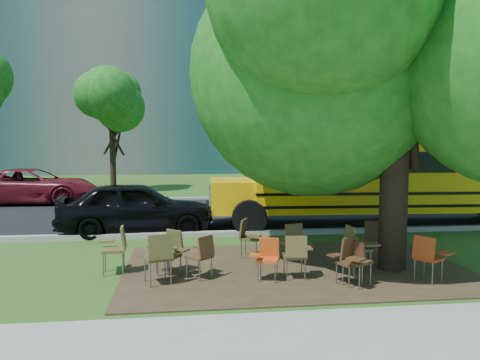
{
  "coord_description": "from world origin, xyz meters",
  "views": [
    {
      "loc": [
        -1.32,
        -9.84,
        2.64
      ],
      "look_at": [
        0.41,
        4.0,
        1.49
      ],
      "focal_mm": 35.0,
      "sensor_mm": 36.0,
      "label": 1
    }
  ],
  "objects": [
    {
      "name": "ground",
      "position": [
        0.0,
        0.0,
        0.0
      ],
      "size": [
        160.0,
        160.0,
        0.0
      ],
      "primitive_type": "plane",
      "color": "#295219",
      "rests_on": "ground"
    },
    {
      "name": "dirt_patch",
      "position": [
        1.0,
        -0.5,
        0.01
      ],
      "size": [
        7.0,
        4.5,
        0.03
      ],
      "primitive_type": "cube",
      "color": "#382819",
      "rests_on": "ground"
    },
    {
      "name": "asphalt_road",
      "position": [
        0.0,
        7.0,
        0.02
      ],
      "size": [
        80.0,
        8.0,
        0.04
      ],
      "primitive_type": "cube",
      "color": "black",
      "rests_on": "ground"
    },
    {
      "name": "kerb_near",
      "position": [
        0.0,
        3.0,
        0.07
      ],
      "size": [
        80.0,
        0.25,
        0.14
      ],
      "primitive_type": "cube",
      "color": "gray",
      "rests_on": "ground"
    },
    {
      "name": "kerb_far",
      "position": [
        0.0,
        11.1,
        0.07
      ],
      "size": [
        80.0,
        0.25,
        0.14
      ],
      "primitive_type": "cube",
      "color": "gray",
      "rests_on": "ground"
    },
    {
      "name": "building_main",
      "position": [
        -8.0,
        36.0,
        11.0
      ],
      "size": [
        38.0,
        16.0,
        22.0
      ],
      "primitive_type": "cube",
      "color": "#63635E",
      "rests_on": "ground"
    },
    {
      "name": "building_right",
      "position": [
        24.0,
        38.0,
        12.5
      ],
      "size": [
        30.0,
        16.0,
        25.0
      ],
      "primitive_type": "cube",
      "color": "gray",
      "rests_on": "ground"
    },
    {
      "name": "bg_tree_2",
      "position": [
        -5.0,
        16.0,
        4.21
      ],
      "size": [
        4.8,
        4.8,
        6.62
      ],
      "color": "black",
      "rests_on": "ground"
    },
    {
      "name": "bg_tree_3",
      "position": [
        8.0,
        14.0,
        5.03
      ],
      "size": [
        5.6,
        5.6,
        7.84
      ],
      "color": "black",
      "rests_on": "ground"
    },
    {
      "name": "main_tree",
      "position": [
        2.95,
        -0.86,
        5.13
      ],
      "size": [
        7.2,
        7.2,
        8.74
      ],
      "color": "black",
      "rests_on": "ground"
    },
    {
      "name": "school_bus",
      "position": [
        6.18,
        4.01,
        1.73
      ],
      "size": [
        12.36,
        3.37,
        2.99
      ],
      "rotation": [
        0.0,
        0.0,
        -0.05
      ],
      "color": "#EAAC07",
      "rests_on": "ground"
    },
    {
      "name": "chair_0",
      "position": [
        -1.73,
        -1.33,
        0.6
      ],
      "size": [
        0.67,
        0.74,
        0.97
      ],
      "rotation": [
        0.0,
        0.0,
        0.33
      ],
      "color": "#4B4420",
      "rests_on": "ground"
    },
    {
      "name": "chair_1",
      "position": [
        -1.59,
        -0.84,
        0.49
      ],
      "size": [
        0.68,
        0.53,
        0.8
      ],
      "rotation": [
        0.0,
        0.0,
        -0.58
      ],
      "color": "#413B1C",
      "rests_on": "ground"
    },
    {
      "name": "chair_2",
      "position": [
        -0.95,
        -1.06,
        0.53
      ],
      "size": [
        0.59,
        0.74,
        0.86
      ],
      "rotation": [
        0.0,
        0.0,
        0.78
      ],
      "color": "#50321C",
      "rests_on": "ground"
    },
    {
      "name": "chair_3",
      "position": [
        0.26,
        -1.29,
        0.5
      ],
      "size": [
        0.64,
        0.5,
        0.81
      ],
      "rotation": [
        0.0,
        0.0,
        2.82
      ],
      "color": "#C14714",
      "rests_on": "ground"
    },
    {
      "name": "chair_4",
      "position": [
        0.82,
        -1.33,
        0.55
      ],
      "size": [
        0.6,
        0.52,
        0.88
      ],
      "rotation": [
        0.0,
        0.0,
        -0.07
      ],
      "color": "brown",
      "rests_on": "ground"
    },
    {
      "name": "chair_5",
      "position": [
        1.76,
        -1.84,
        0.56
      ],
      "size": [
        0.6,
        0.76,
        0.9
      ],
      "rotation": [
        0.0,
        0.0,
        3.75
      ],
      "color": "#442B18",
      "rests_on": "ground"
    },
    {
      "name": "chair_6",
      "position": [
        1.74,
        -1.75,
        0.51
      ],
      "size": [
        0.65,
        0.56,
        0.83
      ],
      "rotation": [
        0.0,
        0.0,
        1.99
      ],
      "color": "#452A18",
      "rests_on": "ground"
    },
    {
      "name": "chair_7",
      "position": [
        3.21,
        -1.82,
        0.56
      ],
      "size": [
        0.75,
        0.6,
        0.9
      ],
      "rotation": [
        0.0,
        0.0,
        -1.0
      ],
      "color": "#A63911",
      "rests_on": "ground"
    },
    {
      "name": "chair_8",
      "position": [
        -2.62,
        -0.42,
        0.59
      ],
      "size": [
        0.59,
        0.62,
        0.95
      ],
      "rotation": [
        0.0,
        0.0,
        1.63
      ],
      "color": "brown",
      "rests_on": "ground"
    },
    {
      "name": "chair_9",
      "position": [
        -1.58,
        -0.53,
        0.54
      ],
      "size": [
        0.74,
        0.59,
        0.87
      ],
      "rotation": [
        0.0,
        0.0,
        2.36
      ],
      "color": "brown",
      "rests_on": "ground"
    },
    {
      "name": "chair_10",
      "position": [
        0.15,
        0.42,
        0.55
      ],
      "size": [
        0.57,
        0.72,
        0.89
      ],
      "rotation": [
        0.0,
        0.0,
        -1.98
      ],
      "color": "#49411F",
      "rests_on": "ground"
    },
    {
      "name": "chair_11",
      "position": [
        1.05,
        -0.06,
        0.55
      ],
      "size": [
        0.6,
        0.64,
        0.88
      ],
      "rotation": [
        0.0,
        0.0,
        0.26
      ],
      "color": "brown",
      "rests_on": "ground"
    },
    {
      "name": "chair_12",
      "position": [
        2.13,
        -0.98,
        0.59
      ],
      "size": [
        0.57,
        0.62,
        0.95
      ],
      "rotation": [
        0.0,
        0.0,
        4.73
      ],
      "color": "brown",
      "rests_on": "ground"
    },
    {
      "name": "chair_13",
      "position": [
        2.96,
        0.11,
        0.54
      ],
      "size": [
        0.63,
        0.52,
        0.88
      ],
      "rotation": [
        0.0,
        0.0,
        -0.14
      ],
      "color": "#51341D",
      "rests_on": "ground"
    },
    {
      "name": "black_car",
      "position": [
        -2.63,
        3.8,
        0.75
      ],
      "size": [
        4.52,
        2.06,
        1.5
      ],
      "primitive_type": "imported",
      "rotation": [
        0.0,
        0.0,
        1.64
      ],
      "color": "black",
      "rests_on": "ground"
    },
    {
      "name": "bg_car_red",
      "position": [
        -7.57,
        10.68,
        0.76
      ],
      "size": [
        5.52,
        2.68,
        1.51
      ],
      "primitive_type": "imported",
      "rotation": [
        0.0,
        0.0,
        1.54
      ],
      "color": "maroon",
      "rests_on": "ground"
    }
  ]
}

